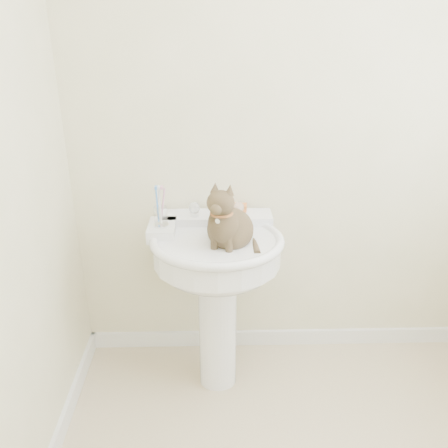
{
  "coord_description": "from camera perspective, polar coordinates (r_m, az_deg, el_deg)",
  "views": [
    {
      "loc": [
        -0.42,
        -1.08,
        1.71
      ],
      "look_at": [
        -0.37,
        0.79,
        0.88
      ],
      "focal_mm": 38.0,
      "sensor_mm": 36.0,
      "label": 1
    }
  ],
  "objects": [
    {
      "name": "wall_back",
      "position": [
        2.27,
        9.4,
        11.92
      ],
      "size": [
        2.2,
        0.0,
        2.5
      ],
      "primitive_type": null,
      "color": "beige",
      "rests_on": "ground"
    },
    {
      "name": "baseboard_back",
      "position": [
        2.77,
        7.73,
        -13.33
      ],
      "size": [
        2.2,
        0.02,
        0.09
      ],
      "primitive_type": "cube",
      "color": "white",
      "rests_on": "floor"
    },
    {
      "name": "pedestal_sink",
      "position": [
        2.16,
        -0.89,
        -5.18
      ],
      "size": [
        0.61,
        0.6,
        0.84
      ],
      "color": "white",
      "rests_on": "floor"
    },
    {
      "name": "faucet",
      "position": [
        2.2,
        -0.9,
        1.78
      ],
      "size": [
        0.28,
        0.12,
        0.14
      ],
      "color": "silver",
      "rests_on": "pedestal_sink"
    },
    {
      "name": "soap_bar",
      "position": [
        2.29,
        1.62,
        2.01
      ],
      "size": [
        0.09,
        0.06,
        0.03
      ],
      "primitive_type": "cube",
      "rotation": [
        0.0,
        0.0,
        -0.09
      ],
      "color": "orange",
      "rests_on": "pedestal_sink"
    },
    {
      "name": "toothbrush_cup",
      "position": [
        2.13,
        -7.62,
        0.99
      ],
      "size": [
        0.07,
        0.07,
        0.18
      ],
      "rotation": [
        0.0,
        0.0,
        -0.07
      ],
      "color": "silver",
      "rests_on": "pedestal_sink"
    },
    {
      "name": "cat",
      "position": [
        2.02,
        0.62,
        -0.2
      ],
      "size": [
        0.22,
        0.28,
        0.41
      ],
      "rotation": [
        0.0,
        0.0,
        -0.4
      ],
      "color": "brown",
      "rests_on": "pedestal_sink"
    }
  ]
}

